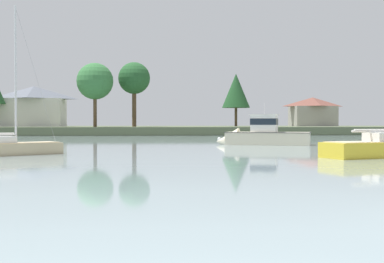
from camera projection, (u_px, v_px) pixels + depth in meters
far_shore_bank at (184, 130)px, 103.74m from camera, size 251.12×43.00×1.34m
cruiser_cream at (259, 138)px, 47.64m from camera, size 9.14×5.51×4.87m
sailboat_sand at (7, 152)px, 31.83m from camera, size 6.40×5.29×9.84m
mooring_buoy_white at (219, 139)px, 61.43m from camera, size 0.45×0.45×0.51m
shore_tree_left_mid at (95, 81)px, 86.52m from camera, size 6.14×6.14×10.75m
shore_tree_center_right at (236, 91)px, 101.76m from camera, size 5.52×5.52×10.43m
shore_tree_center at (134, 79)px, 90.50m from camera, size 5.58×5.58×11.34m
cottage_near_water at (313, 111)px, 106.72m from camera, size 9.22×7.30×5.97m
cottage_behind_trees at (34, 106)px, 98.86m from camera, size 12.08×8.63×7.70m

